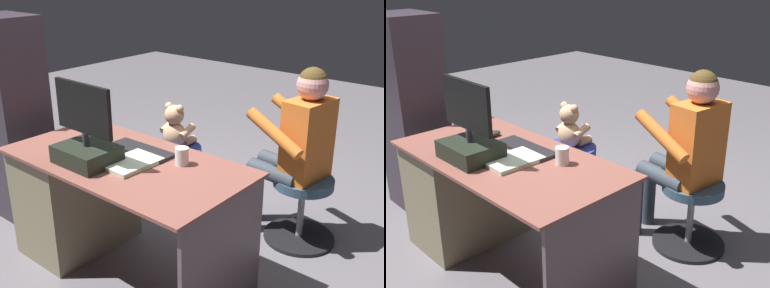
% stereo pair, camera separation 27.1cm
% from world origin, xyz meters
% --- Properties ---
extents(ground_plane, '(10.00, 10.00, 0.00)m').
position_xyz_m(ground_plane, '(0.00, 0.00, 0.00)').
color(ground_plane, slate).
extents(desk, '(1.43, 0.73, 0.73)m').
position_xyz_m(desk, '(0.39, 0.43, 0.38)').
color(desk, brown).
rests_on(desk, ground_plane).
extents(monitor, '(0.42, 0.26, 0.45)m').
position_xyz_m(monitor, '(0.13, 0.59, 0.85)').
color(monitor, black).
rests_on(monitor, desk).
extents(keyboard, '(0.42, 0.14, 0.02)m').
position_xyz_m(keyboard, '(0.01, 0.28, 0.74)').
color(keyboard, black).
rests_on(keyboard, desk).
extents(computer_mouse, '(0.06, 0.10, 0.04)m').
position_xyz_m(computer_mouse, '(0.33, 0.29, 0.74)').
color(computer_mouse, '#2A2B23').
rests_on(computer_mouse, desk).
extents(cup, '(0.08, 0.08, 0.10)m').
position_xyz_m(cup, '(-0.29, 0.28, 0.78)').
color(cup, white).
rests_on(cup, desk).
extents(tv_remote, '(0.09, 0.16, 0.02)m').
position_xyz_m(tv_remote, '(0.32, 0.42, 0.74)').
color(tv_remote, black).
rests_on(tv_remote, desk).
extents(notebook_binder, '(0.23, 0.31, 0.02)m').
position_xyz_m(notebook_binder, '(-0.08, 0.46, 0.74)').
color(notebook_binder, beige).
rests_on(notebook_binder, desk).
extents(office_chair_teddy, '(0.48, 0.48, 0.45)m').
position_xyz_m(office_chair_teddy, '(0.37, -0.40, 0.27)').
color(office_chair_teddy, black).
rests_on(office_chair_teddy, ground_plane).
extents(teddy_bear, '(0.24, 0.24, 0.34)m').
position_xyz_m(teddy_bear, '(0.37, -0.41, 0.60)').
color(teddy_bear, '#DCA97F').
rests_on(teddy_bear, office_chair_teddy).
extents(visitor_chair, '(0.47, 0.47, 0.45)m').
position_xyz_m(visitor_chair, '(-0.63, -0.54, 0.27)').
color(visitor_chair, black).
rests_on(visitor_chair, ground_plane).
extents(person, '(0.54, 0.52, 1.18)m').
position_xyz_m(person, '(-0.55, -0.53, 0.69)').
color(person, orange).
rests_on(person, ground_plane).
extents(equipment_rack, '(0.44, 0.36, 1.43)m').
position_xyz_m(equipment_rack, '(1.15, 0.42, 0.72)').
color(equipment_rack, '#312831').
rests_on(equipment_rack, ground_plane).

